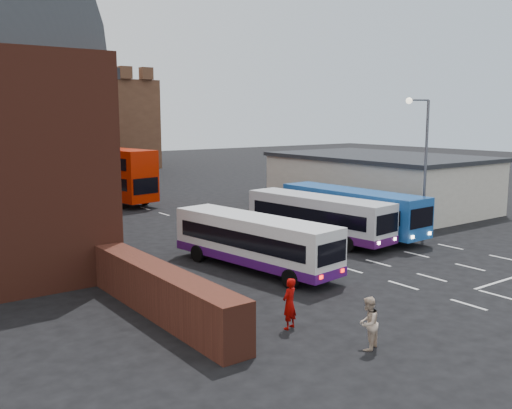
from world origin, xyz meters
TOP-DOWN VIEW (x-y plane):
  - ground at (0.00, 0.00)m, footprint 180.00×180.00m
  - forecourt_wall at (-10.20, 2.00)m, footprint 1.20×10.00m
  - cream_building at (15.00, 14.00)m, footprint 10.40×16.40m
  - castle_keep at (6.00, 66.00)m, footprint 22.00×22.00m
  - bus_white_outbound at (-3.67, 5.20)m, footprint 3.41×9.58m
  - bus_white_inbound at (3.17, 8.15)m, footprint 3.29×9.80m
  - bus_blue at (6.00, 8.16)m, footprint 2.89×10.25m
  - bus_red_double at (-1.15, 29.83)m, footprint 4.49×11.74m
  - street_lamp at (8.32, 4.83)m, footprint 1.67×0.54m
  - pedestrian_red at (-7.25, -1.75)m, footprint 0.76×0.61m
  - pedestrian_beige at (-6.38, -4.59)m, footprint 1.01×0.90m

SIDE VIEW (x-z plane):
  - ground at x=0.00m, z-range 0.00..0.00m
  - pedestrian_beige at x=-6.38m, z-range 0.00..1.71m
  - forecourt_wall at x=-10.20m, z-range 0.00..1.80m
  - pedestrian_red at x=-7.25m, z-range 0.00..1.80m
  - bus_white_outbound at x=-3.67m, z-range 0.23..2.79m
  - bus_white_inbound at x=3.17m, z-range 0.24..2.86m
  - bus_blue at x=6.00m, z-range 0.25..3.02m
  - cream_building at x=15.00m, z-range 0.03..4.28m
  - bus_red_double at x=-1.15m, z-range 0.14..4.73m
  - street_lamp at x=8.32m, z-range 0.86..9.19m
  - castle_keep at x=6.00m, z-range 0.00..12.00m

